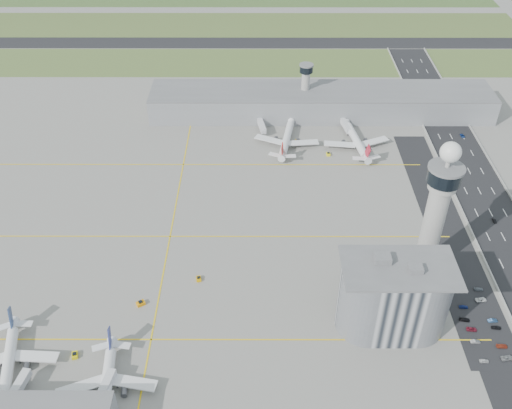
{
  "coord_description": "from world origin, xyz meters",
  "views": [
    {
      "loc": [
        0.39,
        -170.14,
        174.04
      ],
      "look_at": [
        0.0,
        35.0,
        15.0
      ],
      "focal_mm": 40.0,
      "sensor_mm": 36.0,
      "label": 1
    }
  ],
  "objects_px": {
    "jet_bridge_near_2": "(98,408)",
    "car_lot_8": "(496,327)",
    "airplane_near_c": "(105,383)",
    "car_lot_9": "(493,320)",
    "car_lot_1": "(475,341)",
    "airplane_far_b": "(357,136)",
    "jet_bridge_far_1": "(342,122)",
    "admin_building": "(394,297)",
    "car_hw_1": "(494,221)",
    "control_tower": "(437,206)",
    "car_hw_2": "(462,136)",
    "tug_5": "(328,154)",
    "car_lot_2": "(472,329)",
    "car_lot_5": "(453,287)",
    "tug_4": "(297,141)",
    "jet_bridge_near_1": "(9,408)",
    "tug_2": "(141,303)",
    "car_lot_3": "(464,320)",
    "car_lot_6": "(507,358)",
    "car_lot_4": "(464,307)",
    "car_hw_4": "(418,91)",
    "tug_3": "(199,279)",
    "car_lot_10": "(481,300)",
    "tug_1": "(75,355)",
    "car_lot_7": "(502,346)",
    "airplane_far_a": "(287,135)",
    "car_lot_0": "(484,361)",
    "secondary_tower": "(305,84)",
    "jet_bridge_far_0": "(260,122)",
    "airplane_near_b": "(6,359)"
  },
  "relations": [
    {
      "from": "jet_bridge_near_2",
      "to": "car_lot_8",
      "type": "relative_size",
      "value": 3.85
    },
    {
      "from": "airplane_near_c",
      "to": "car_lot_9",
      "type": "bearing_deg",
      "value": 96.98
    },
    {
      "from": "airplane_near_c",
      "to": "car_lot_1",
      "type": "bearing_deg",
      "value": 93.69
    },
    {
      "from": "airplane_far_b",
      "to": "jet_bridge_far_1",
      "type": "relative_size",
      "value": 3.23
    },
    {
      "from": "admin_building",
      "to": "car_hw_1",
      "type": "height_order",
      "value": "admin_building"
    },
    {
      "from": "control_tower",
      "to": "car_hw_2",
      "type": "bearing_deg",
      "value": 66.13
    },
    {
      "from": "jet_bridge_near_2",
      "to": "tug_5",
      "type": "height_order",
      "value": "jet_bridge_near_2"
    },
    {
      "from": "car_lot_2",
      "to": "car_hw_2",
      "type": "distance_m",
      "value": 150.08
    },
    {
      "from": "car_lot_5",
      "to": "tug_4",
      "type": "bearing_deg",
      "value": 28.87
    },
    {
      "from": "airplane_far_b",
      "to": "jet_bridge_near_1",
      "type": "bearing_deg",
      "value": 131.87
    },
    {
      "from": "car_lot_5",
      "to": "jet_bridge_near_2",
      "type": "bearing_deg",
      "value": 115.14
    },
    {
      "from": "tug_2",
      "to": "car_lot_9",
      "type": "height_order",
      "value": "tug_2"
    },
    {
      "from": "control_tower",
      "to": "car_lot_2",
      "type": "height_order",
      "value": "control_tower"
    },
    {
      "from": "car_lot_3",
      "to": "car_lot_6",
      "type": "relative_size",
      "value": 0.87
    },
    {
      "from": "airplane_far_b",
      "to": "airplane_near_c",
      "type": "bearing_deg",
      "value": 137.57
    },
    {
      "from": "car_lot_4",
      "to": "car_lot_9",
      "type": "height_order",
      "value": "same"
    },
    {
      "from": "jet_bridge_far_1",
      "to": "car_hw_2",
      "type": "bearing_deg",
      "value": 70.25
    },
    {
      "from": "airplane_near_c",
      "to": "tug_4",
      "type": "xyz_separation_m",
      "value": [
        75.28,
        166.29,
        -4.78
      ]
    },
    {
      "from": "car_lot_9",
      "to": "car_hw_4",
      "type": "distance_m",
      "value": 199.26
    },
    {
      "from": "tug_3",
      "to": "car_lot_10",
      "type": "xyz_separation_m",
      "value": [
        116.52,
        -11.67,
        -0.17
      ]
    },
    {
      "from": "airplane_far_b",
      "to": "car_lot_4",
      "type": "relative_size",
      "value": 12.36
    },
    {
      "from": "admin_building",
      "to": "tug_1",
      "type": "distance_m",
      "value": 120.92
    },
    {
      "from": "airplane_near_c",
      "to": "car_lot_7",
      "type": "xyz_separation_m",
      "value": [
        144.42,
        20.26,
        -5.19
      ]
    },
    {
      "from": "tug_2",
      "to": "car_lot_2",
      "type": "xyz_separation_m",
      "value": [
        130.5,
        -12.94,
        -0.4
      ]
    },
    {
      "from": "admin_building",
      "to": "tug_3",
      "type": "xyz_separation_m",
      "value": [
        -76.35,
        23.84,
        -14.49
      ]
    },
    {
      "from": "airplane_near_c",
      "to": "tug_3",
      "type": "xyz_separation_m",
      "value": [
        27.29,
        55.38,
        -4.99
      ]
    },
    {
      "from": "jet_bridge_near_1",
      "to": "jet_bridge_near_2",
      "type": "bearing_deg",
      "value": -80.0
    },
    {
      "from": "car_lot_2",
      "to": "car_hw_4",
      "type": "xyz_separation_m",
      "value": [
        24.64,
        203.03,
        -0.02
      ]
    },
    {
      "from": "airplane_far_a",
      "to": "car_lot_1",
      "type": "bearing_deg",
      "value": -145.38
    },
    {
      "from": "airplane_far_a",
      "to": "tug_4",
      "type": "distance_m",
      "value": 8.05
    },
    {
      "from": "car_lot_8",
      "to": "car_lot_10",
      "type": "bearing_deg",
      "value": 12.18
    },
    {
      "from": "car_lot_4",
      "to": "car_lot_5",
      "type": "distance_m",
      "value": 10.9
    },
    {
      "from": "car_hw_1",
      "to": "car_lot_0",
      "type": "bearing_deg",
      "value": -110.81
    },
    {
      "from": "car_lot_2",
      "to": "car_lot_8",
      "type": "relative_size",
      "value": 1.11
    },
    {
      "from": "tug_4",
      "to": "car_hw_2",
      "type": "distance_m",
      "value": 98.21
    },
    {
      "from": "jet_bridge_near_1",
      "to": "car_lot_1",
      "type": "relative_size",
      "value": 3.77
    },
    {
      "from": "jet_bridge_near_2",
      "to": "car_lot_7",
      "type": "xyz_separation_m",
      "value": [
        145.78,
        27.73,
        -2.23
      ]
    },
    {
      "from": "car_lot_0",
      "to": "car_hw_4",
      "type": "bearing_deg",
      "value": -4.17
    },
    {
      "from": "jet_bridge_near_1",
      "to": "control_tower",
      "type": "bearing_deg",
      "value": -56.0
    },
    {
      "from": "control_tower",
      "to": "car_lot_8",
      "type": "relative_size",
      "value": 17.72
    },
    {
      "from": "airplane_near_c",
      "to": "tug_2",
      "type": "distance_m",
      "value": 41.85
    },
    {
      "from": "control_tower",
      "to": "admin_building",
      "type": "height_order",
      "value": "control_tower"
    },
    {
      "from": "secondary_tower",
      "to": "car_lot_8",
      "type": "xyz_separation_m",
      "value": [
        63.55,
        -174.35,
        -18.18
      ]
    },
    {
      "from": "car_lot_2",
      "to": "car_lot_6",
      "type": "height_order",
      "value": "car_lot_6"
    },
    {
      "from": "admin_building",
      "to": "tug_2",
      "type": "xyz_separation_m",
      "value": [
        -98.72,
        9.74,
        -14.34
      ]
    },
    {
      "from": "jet_bridge_near_1",
      "to": "car_lot_7",
      "type": "xyz_separation_m",
      "value": [
        175.78,
        27.73,
        -2.23
      ]
    },
    {
      "from": "airplane_near_c",
      "to": "jet_bridge_far_0",
      "type": "xyz_separation_m",
      "value": [
        53.65,
        185.53,
        -2.96
      ]
    },
    {
      "from": "tug_5",
      "to": "car_lot_1",
      "type": "height_order",
      "value": "tug_5"
    },
    {
      "from": "airplane_near_b",
      "to": "tug_2",
      "type": "relative_size",
      "value": 12.51
    },
    {
      "from": "secondary_tower",
      "to": "car_lot_10",
      "type": "bearing_deg",
      "value": -68.75
    }
  ]
}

